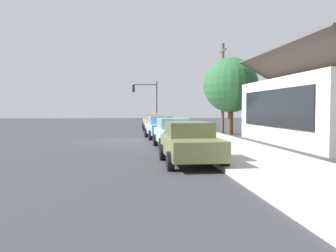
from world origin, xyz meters
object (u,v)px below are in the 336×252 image
at_px(car_mustard, 156,123).
at_px(shade_tree, 231,85).
at_px(car_skyblue, 161,127).
at_px(car_seafoam, 174,133).
at_px(traffic_light_main, 147,96).
at_px(car_olive, 190,143).
at_px(car_silver, 152,121).
at_px(fire_hydrant_red, 182,131).
at_px(utility_pole_wooden, 223,87).

xyz_separation_m(car_mustard, shade_tree, (2.77, 5.91, 3.21)).
distance_m(car_skyblue, car_seafoam, 6.53).
bearing_deg(traffic_light_main, car_seafoam, 0.73).
bearing_deg(car_olive, car_mustard, 179.34).
height_order(car_silver, shade_tree, shade_tree).
relative_size(car_silver, fire_hydrant_red, 6.41).
distance_m(car_silver, car_mustard, 6.18).
distance_m(shade_tree, traffic_light_main, 13.82).
relative_size(shade_tree, utility_pole_wooden, 0.84).
distance_m(shade_tree, fire_hydrant_red, 6.79).
relative_size(car_silver, utility_pole_wooden, 0.61).
bearing_deg(car_mustard, car_skyblue, -0.62).
distance_m(car_skyblue, utility_pole_wooden, 7.55).
bearing_deg(car_mustard, utility_pole_wooden, 69.13).
height_order(car_olive, fire_hydrant_red, car_olive).
bearing_deg(shade_tree, car_olive, -20.56).
xyz_separation_m(car_olive, utility_pole_wooden, (-16.59, 5.48, 3.11)).
distance_m(car_silver, fire_hydrant_red, 12.69).
bearing_deg(traffic_light_main, car_olive, 0.37).
distance_m(car_olive, traffic_light_main, 28.41).
xyz_separation_m(car_mustard, car_olive, (18.69, -0.07, -0.00)).
xyz_separation_m(car_skyblue, traffic_light_main, (-15.81, -0.14, 2.68)).
distance_m(car_skyblue, shade_tree, 7.64).
bearing_deg(car_mustard, car_seafoam, 0.50).
xyz_separation_m(car_mustard, traffic_light_main, (-9.60, -0.25, 2.68)).
bearing_deg(car_silver, utility_pole_wooden, 34.54).
relative_size(car_skyblue, car_seafoam, 0.99).
bearing_deg(utility_pole_wooden, car_seafoam, -26.82).
bearing_deg(car_skyblue, fire_hydrant_red, 78.23).
height_order(shade_tree, utility_pole_wooden, utility_pole_wooden).
bearing_deg(traffic_light_main, car_mustard, 1.47).
height_order(car_silver, car_olive, same).
distance_m(car_silver, car_seafoam, 18.91).
height_order(car_skyblue, utility_pole_wooden, utility_pole_wooden).
distance_m(car_seafoam, car_olive, 5.95).
height_order(traffic_light_main, fire_hydrant_red, traffic_light_main).
distance_m(car_olive, fire_hydrant_red, 12.35).
bearing_deg(shade_tree, car_seafoam, -30.50).
distance_m(car_mustard, car_skyblue, 6.21).
relative_size(car_skyblue, car_olive, 1.02).
xyz_separation_m(car_silver, shade_tree, (8.94, 5.89, 3.21)).
height_order(car_seafoam, fire_hydrant_red, car_seafoam).
bearing_deg(car_olive, car_silver, 179.34).
bearing_deg(shade_tree, car_skyblue, -60.20).
xyz_separation_m(car_silver, utility_pole_wooden, (8.28, 5.39, 3.11)).
relative_size(traffic_light_main, fire_hydrant_red, 7.32).
relative_size(shade_tree, fire_hydrant_red, 8.84).
relative_size(car_silver, car_skyblue, 1.03).
distance_m(utility_pole_wooden, fire_hydrant_red, 6.82).
distance_m(car_seafoam, fire_hydrant_red, 6.46).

